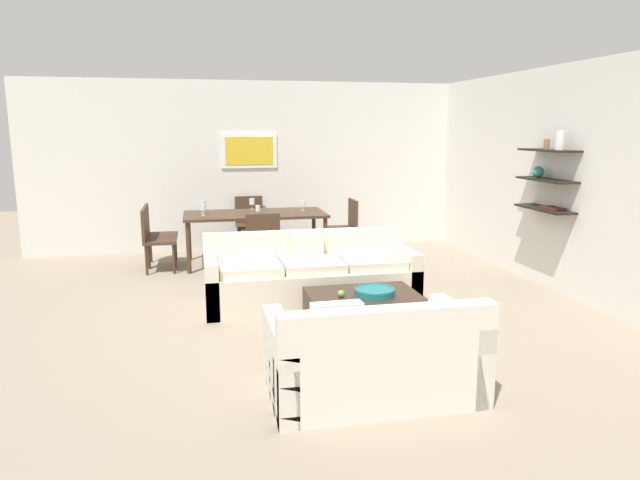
{
  "coord_description": "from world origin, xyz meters",
  "views": [
    {
      "loc": [
        -1.24,
        -5.86,
        1.96
      ],
      "look_at": [
        0.06,
        0.2,
        0.75
      ],
      "focal_mm": 32.28,
      "sensor_mm": 36.0,
      "label": 1
    }
  ],
  "objects_px": {
    "dining_chair_right_far": "(346,224)",
    "wine_glass_foot": "(258,209)",
    "wine_glass_left_far": "(203,204)",
    "dining_chair_left_near": "(153,236)",
    "loveseat_white": "(373,357)",
    "sofa_beige": "(310,278)",
    "wine_glass_right_far": "(303,204)",
    "wine_glass_head": "(252,202)",
    "decorative_bowl": "(375,291)",
    "apple_on_coffee_table": "(341,294)",
    "dining_chair_left_far": "(155,231)",
    "coffee_table": "(367,316)",
    "dining_chair_foot": "(262,241)",
    "wine_glass_left_near": "(203,208)",
    "dining_table": "(255,217)",
    "dining_chair_head": "(250,220)"
  },
  "relations": [
    {
      "from": "dining_chair_right_far",
      "to": "wine_glass_foot",
      "type": "xyz_separation_m",
      "value": [
        -1.42,
        -0.63,
        0.36
      ]
    },
    {
      "from": "wine_glass_left_far",
      "to": "dining_chair_left_near",
      "type": "bearing_deg",
      "value": -154.33
    },
    {
      "from": "loveseat_white",
      "to": "wine_glass_left_far",
      "type": "distance_m",
      "value": 4.74
    },
    {
      "from": "sofa_beige",
      "to": "wine_glass_foot",
      "type": "height_order",
      "value": "wine_glass_foot"
    },
    {
      "from": "wine_glass_left_far",
      "to": "wine_glass_right_far",
      "type": "height_order",
      "value": "wine_glass_left_far"
    },
    {
      "from": "loveseat_white",
      "to": "wine_glass_head",
      "type": "height_order",
      "value": "wine_glass_head"
    },
    {
      "from": "sofa_beige",
      "to": "decorative_bowl",
      "type": "bearing_deg",
      "value": -69.43
    },
    {
      "from": "apple_on_coffee_table",
      "to": "dining_chair_left_far",
      "type": "xyz_separation_m",
      "value": [
        -1.91,
        3.39,
        0.09
      ]
    },
    {
      "from": "loveseat_white",
      "to": "coffee_table",
      "type": "relative_size",
      "value": 1.43
    },
    {
      "from": "decorative_bowl",
      "to": "wine_glass_right_far",
      "type": "height_order",
      "value": "wine_glass_right_far"
    },
    {
      "from": "dining_chair_foot",
      "to": "wine_glass_left_near",
      "type": "distance_m",
      "value": 1.12
    },
    {
      "from": "decorative_bowl",
      "to": "wine_glass_head",
      "type": "distance_m",
      "value": 3.71
    },
    {
      "from": "sofa_beige",
      "to": "wine_glass_head",
      "type": "bearing_deg",
      "value": 99.22
    },
    {
      "from": "dining_table",
      "to": "wine_glass_right_far",
      "type": "height_order",
      "value": "wine_glass_right_far"
    },
    {
      "from": "loveseat_white",
      "to": "dining_chair_left_far",
      "type": "height_order",
      "value": "dining_chair_left_far"
    },
    {
      "from": "loveseat_white",
      "to": "apple_on_coffee_table",
      "type": "bearing_deg",
      "value": 86.4
    },
    {
      "from": "apple_on_coffee_table",
      "to": "wine_glass_head",
      "type": "relative_size",
      "value": 0.44
    },
    {
      "from": "apple_on_coffee_table",
      "to": "dining_table",
      "type": "relative_size",
      "value": 0.04
    },
    {
      "from": "sofa_beige",
      "to": "dining_chair_head",
      "type": "height_order",
      "value": "dining_chair_head"
    },
    {
      "from": "wine_glass_left_near",
      "to": "wine_glass_head",
      "type": "bearing_deg",
      "value": 35.88
    },
    {
      "from": "wine_glass_left_far",
      "to": "wine_glass_foot",
      "type": "xyz_separation_m",
      "value": [
        0.73,
        -0.53,
        -0.02
      ]
    },
    {
      "from": "coffee_table",
      "to": "apple_on_coffee_table",
      "type": "xyz_separation_m",
      "value": [
        -0.24,
        0.05,
        0.23
      ]
    },
    {
      "from": "dining_chair_head",
      "to": "wine_glass_right_far",
      "type": "height_order",
      "value": "wine_glass_right_far"
    },
    {
      "from": "dining_table",
      "to": "dining_chair_left_far",
      "type": "bearing_deg",
      "value": 171.47
    },
    {
      "from": "wine_glass_right_far",
      "to": "dining_chair_left_far",
      "type": "bearing_deg",
      "value": 177.45
    },
    {
      "from": "wine_glass_left_near",
      "to": "wine_glass_right_far",
      "type": "bearing_deg",
      "value": 9.07
    },
    {
      "from": "dining_chair_left_far",
      "to": "wine_glass_foot",
      "type": "bearing_deg",
      "value": -23.8
    },
    {
      "from": "dining_chair_head",
      "to": "wine_glass_head",
      "type": "relative_size",
      "value": 5.42
    },
    {
      "from": "apple_on_coffee_table",
      "to": "wine_glass_head",
      "type": "bearing_deg",
      "value": 97.72
    },
    {
      "from": "apple_on_coffee_table",
      "to": "decorative_bowl",
      "type": "bearing_deg",
      "value": 0.22
    },
    {
      "from": "loveseat_white",
      "to": "wine_glass_right_far",
      "type": "bearing_deg",
      "value": 85.91
    },
    {
      "from": "dining_chair_head",
      "to": "wine_glass_head",
      "type": "bearing_deg",
      "value": -90.0
    },
    {
      "from": "wine_glass_left_near",
      "to": "dining_chair_foot",
      "type": "bearing_deg",
      "value": -46.11
    },
    {
      "from": "apple_on_coffee_table",
      "to": "dining_chair_left_far",
      "type": "height_order",
      "value": "dining_chair_left_far"
    },
    {
      "from": "dining_table",
      "to": "wine_glass_left_near",
      "type": "relative_size",
      "value": 12.42
    },
    {
      "from": "dining_chair_left_near",
      "to": "wine_glass_foot",
      "type": "relative_size",
      "value": 5.36
    },
    {
      "from": "coffee_table",
      "to": "wine_glass_right_far",
      "type": "relative_size",
      "value": 7.45
    },
    {
      "from": "sofa_beige",
      "to": "wine_glass_foot",
      "type": "distance_m",
      "value": 1.8
    },
    {
      "from": "wine_glass_left_far",
      "to": "dining_chair_foot",
      "type": "bearing_deg",
      "value": -53.65
    },
    {
      "from": "wine_glass_head",
      "to": "coffee_table",
      "type": "bearing_deg",
      "value": -78.69
    },
    {
      "from": "dining_chair_foot",
      "to": "wine_glass_left_far",
      "type": "distance_m",
      "value": 1.3
    },
    {
      "from": "apple_on_coffee_table",
      "to": "wine_glass_left_near",
      "type": "relative_size",
      "value": 0.43
    },
    {
      "from": "dining_table",
      "to": "dining_chair_left_far",
      "type": "height_order",
      "value": "dining_chair_left_far"
    },
    {
      "from": "loveseat_white",
      "to": "dining_chair_foot",
      "type": "bearing_deg",
      "value": 96.54
    },
    {
      "from": "coffee_table",
      "to": "dining_chair_left_near",
      "type": "relative_size",
      "value": 1.21
    },
    {
      "from": "apple_on_coffee_table",
      "to": "wine_glass_left_near",
      "type": "bearing_deg",
      "value": 111.74
    },
    {
      "from": "dining_chair_left_far",
      "to": "wine_glass_left_far",
      "type": "distance_m",
      "value": 0.79
    },
    {
      "from": "dining_table",
      "to": "wine_glass_foot",
      "type": "distance_m",
      "value": 0.45
    },
    {
      "from": "dining_chair_left_far",
      "to": "wine_glass_right_far",
      "type": "xyz_separation_m",
      "value": [
        2.16,
        -0.1,
        0.35
      ]
    },
    {
      "from": "dining_chair_foot",
      "to": "wine_glass_foot",
      "type": "distance_m",
      "value": 0.59
    }
  ]
}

